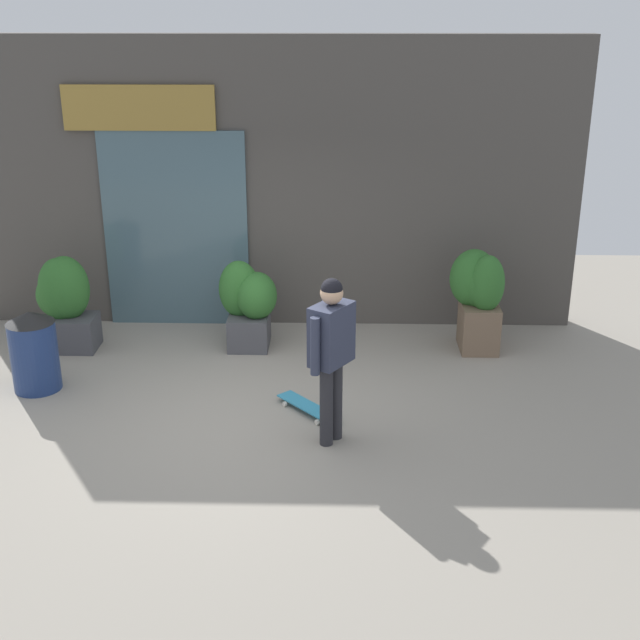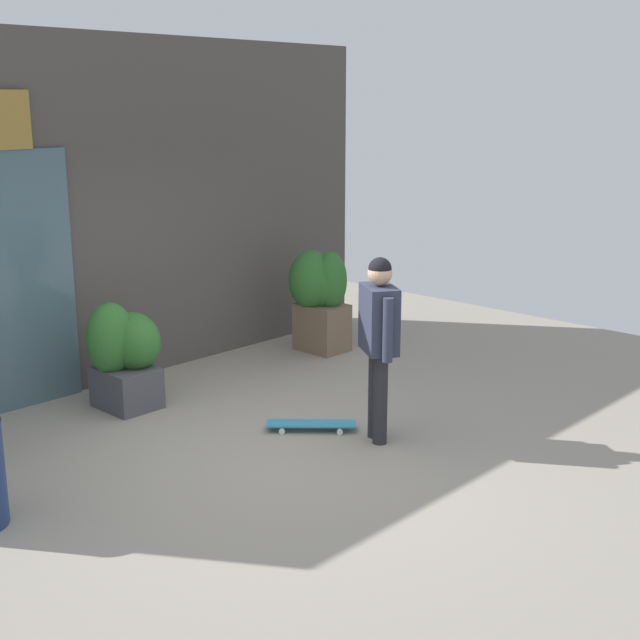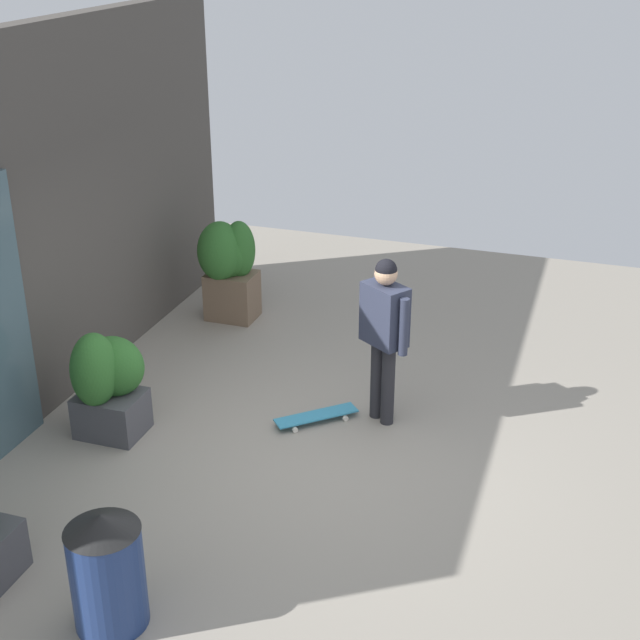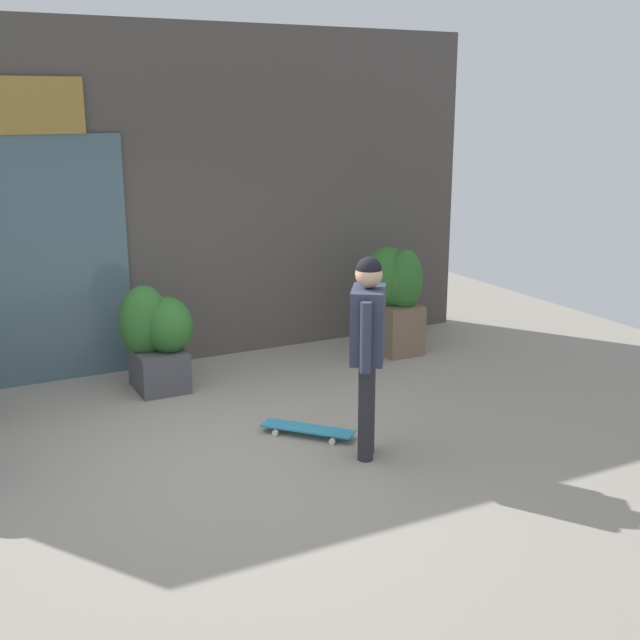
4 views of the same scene
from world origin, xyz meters
name	(u,v)px [view 3 (image 3 of 4)]	position (x,y,z in m)	size (l,w,h in m)	color
ground_plane	(310,457)	(0.00, 0.00, 0.00)	(12.00, 12.00, 0.00)	gray
building_facade	(15,239)	(-0.05, 2.85, 1.82)	(7.94, 0.31, 3.68)	#4C4742
skateboarder	(384,324)	(0.87, -0.44, 1.03)	(0.46, 0.53, 1.68)	#28282D
skateboard	(316,416)	(0.62, 0.15, 0.06)	(0.70, 0.75, 0.08)	teal
planter_box_right	(107,381)	(-0.19, 1.96, 0.56)	(0.72, 0.61, 1.09)	#47474C
planter_box_mid	(228,262)	(2.63, 1.95, 0.74)	(0.63, 0.66, 1.25)	brown
trash_bin	(107,569)	(-2.42, 0.65, 0.46)	(0.53, 0.53, 0.92)	navy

